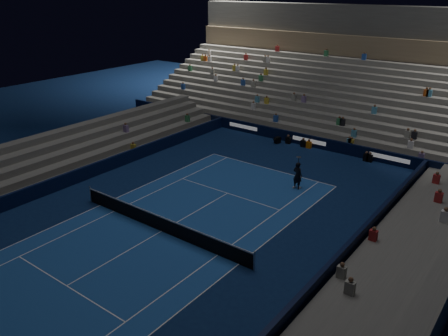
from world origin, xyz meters
TOP-DOWN VIEW (x-y plane):
  - ground at (0.00, 0.00)m, footprint 90.00×90.00m
  - court_surface at (0.00, 0.00)m, footprint 10.97×23.77m
  - sponsor_barrier_far at (0.00, 18.50)m, footprint 44.00×0.25m
  - sponsor_barrier_east at (9.70, 0.00)m, footprint 0.25×37.00m
  - sponsor_barrier_west at (-9.70, 0.00)m, footprint 0.25×37.00m
  - grandstand_main at (0.00, 27.90)m, footprint 44.00×15.20m
  - grandstand_east at (13.17, 0.00)m, footprint 5.00×37.00m
  - grandstand_west at (-13.17, 0.00)m, footprint 5.00×37.00m
  - tennis_net at (0.00, 0.00)m, footprint 12.90×0.10m
  - tennis_player at (3.37, 9.98)m, footprint 0.76×0.55m
  - broadcast_camera at (-2.69, 17.50)m, footprint 0.52×0.91m

SIDE VIEW (x-z plane):
  - ground at x=0.00m, z-range 0.00..0.00m
  - court_surface at x=0.00m, z-range 0.00..0.01m
  - broadcast_camera at x=-2.69m, z-range 0.01..0.57m
  - sponsor_barrier_far at x=0.00m, z-range 0.00..1.00m
  - sponsor_barrier_east at x=9.70m, z-range 0.00..1.00m
  - sponsor_barrier_west at x=-9.70m, z-range 0.00..1.00m
  - tennis_net at x=0.00m, z-range -0.05..1.05m
  - grandstand_east at x=13.17m, z-range -0.33..2.17m
  - grandstand_west at x=-13.17m, z-range -0.33..2.17m
  - tennis_player at x=3.37m, z-range 0.00..1.95m
  - grandstand_main at x=0.00m, z-range -2.22..8.98m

